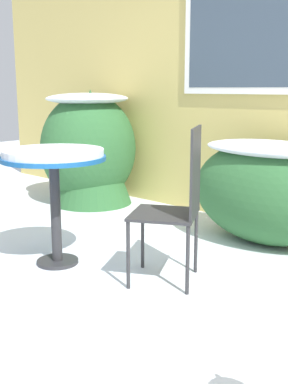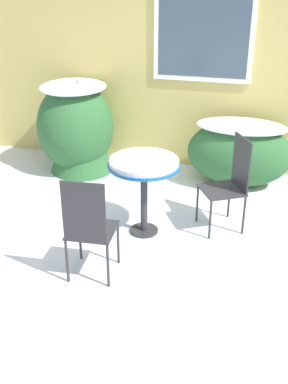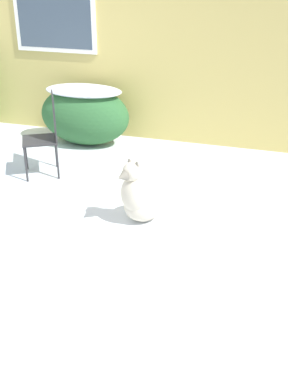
# 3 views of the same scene
# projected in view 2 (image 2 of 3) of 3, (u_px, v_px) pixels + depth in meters

# --- Properties ---
(ground_plane) EXTENTS (16.00, 16.00, 0.00)m
(ground_plane) POSITION_uv_depth(u_px,v_px,m) (189.00, 251.00, 4.76)
(ground_plane) COLOR silver
(house_wall) EXTENTS (8.00, 0.10, 3.27)m
(house_wall) POSITION_uv_depth(u_px,v_px,m) (224.00, 44.00, 5.94)
(house_wall) COLOR tan
(house_wall) RESTS_ON ground_plane
(shrub_left) EXTENTS (1.00, 1.05, 1.19)m
(shrub_left) POSITION_uv_depth(u_px,v_px,m) (75.00, 124.00, 6.35)
(shrub_left) COLOR #2D6033
(shrub_left) RESTS_ON ground_plane
(shrub_middle) EXTENTS (1.30, 0.76, 0.83)m
(shrub_middle) POSITION_uv_depth(u_px,v_px,m) (239.00, 151.00, 5.97)
(shrub_middle) COLOR #2D6033
(shrub_middle) RESTS_ON ground_plane
(evergreen_bush) EXTENTS (0.85, 0.85, 1.22)m
(evergreen_bush) POSITION_uv_depth(u_px,v_px,m) (80.00, 126.00, 6.33)
(evergreen_bush) COLOR #2D6033
(evergreen_bush) RESTS_ON ground_plane
(patio_table) EXTENTS (0.72, 0.72, 0.83)m
(patio_table) POSITION_uv_depth(u_px,v_px,m) (144.00, 170.00, 4.79)
(patio_table) COLOR #2D2D30
(patio_table) RESTS_ON ground_plane
(patio_chair_near_table) EXTENTS (0.56, 0.56, 1.01)m
(patio_chair_near_table) POSITION_uv_depth(u_px,v_px,m) (230.00, 181.00, 4.97)
(patio_chair_near_table) COLOR #2D2D30
(patio_chair_near_table) RESTS_ON ground_plane
(patio_chair_far_side) EXTENTS (0.43, 0.43, 1.01)m
(patio_chair_far_side) POSITION_uv_depth(u_px,v_px,m) (89.00, 226.00, 4.14)
(patio_chair_far_side) COLOR #2D2D30
(patio_chair_far_side) RESTS_ON ground_plane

